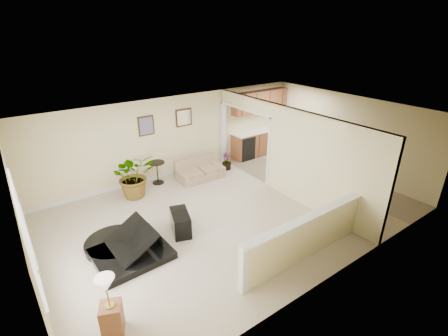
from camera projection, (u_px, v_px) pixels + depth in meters
floor at (233, 211)px, 8.44m from camera, size 9.00×9.00×0.00m
back_wall at (176, 136)px, 10.16m from camera, size 9.00×0.04×2.50m
front_wall at (336, 224)px, 5.70m from camera, size 9.00×0.04×2.50m
left_wall at (24, 229)px, 5.54m from camera, size 0.04×6.00×2.50m
right_wall at (346, 134)px, 10.31m from camera, size 0.04×6.00×2.50m
ceiling at (234, 118)px, 7.42m from camera, size 9.00×6.00×0.04m
kitchen_vinyl at (313, 180)px, 10.11m from camera, size 2.70×6.00×0.01m
interior_partition at (279, 150)px, 9.08m from camera, size 0.18×5.99×2.50m
pony_half_wall at (304, 237)px, 6.55m from camera, size 3.42×0.22×1.00m
left_window at (25, 234)px, 5.09m from camera, size 0.05×2.15×1.45m
wall_art_left at (146, 126)px, 9.43m from camera, size 0.48×0.04×0.58m
wall_mirror at (184, 118)px, 10.07m from camera, size 0.55×0.04×0.55m
kitchen_cabinets at (258, 132)px, 11.81m from camera, size 2.36×0.65×2.33m
piano at (124, 231)px, 6.64m from camera, size 1.79×1.85×1.40m
piano_bench at (180, 222)px, 7.51m from camera, size 0.60×0.84×0.51m
loveseat at (199, 169)px, 10.16m from camera, size 1.45×0.85×0.82m
accent_table at (157, 170)px, 9.76m from camera, size 0.48×0.48×0.69m
palm_plant at (134, 176)px, 8.95m from camera, size 1.23×1.09×1.28m
small_plant at (227, 162)px, 10.80m from camera, size 0.34×0.34×0.57m
lamp_stand at (110, 310)px, 4.95m from camera, size 0.42×0.42×1.10m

